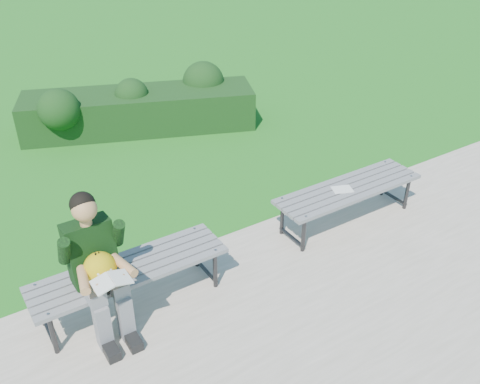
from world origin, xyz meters
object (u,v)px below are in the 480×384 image
object	(u,v)px
hedge	(140,106)
paper_sheet	(342,189)
bench_right	(348,191)
seated_boy	(97,263)
bench_left	(130,272)

from	to	relation	value
hedge	paper_sheet	xyz separation A→B (m)	(0.83, -3.70, 0.10)
bench_right	paper_sheet	bearing A→B (deg)	-180.00
bench_right	hedge	bearing A→B (deg)	104.11
hedge	seated_boy	xyz separation A→B (m)	(-2.00, -3.79, 0.34)
bench_right	seated_boy	size ratio (longest dim) A/B	1.37
bench_left	paper_sheet	world-z (taller)	bench_left
bench_left	bench_right	bearing A→B (deg)	-0.21
hedge	seated_boy	world-z (taller)	seated_boy
bench_right	paper_sheet	distance (m)	0.12
bench_left	bench_right	distance (m)	2.63
hedge	bench_right	world-z (taller)	hedge
hedge	bench_left	size ratio (longest dim) A/B	2.00
hedge	bench_right	xyz separation A→B (m)	(0.93, -3.70, 0.04)
bench_left	seated_boy	bearing A→B (deg)	-161.66
hedge	bench_left	bearing A→B (deg)	-114.75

